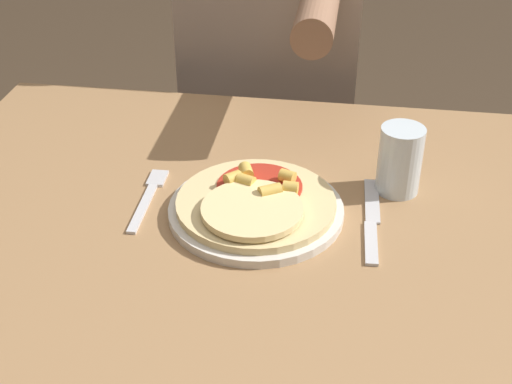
{
  "coord_description": "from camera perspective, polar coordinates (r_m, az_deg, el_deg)",
  "views": [
    {
      "loc": [
        0.09,
        -0.84,
        1.34
      ],
      "look_at": [
        -0.04,
        0.04,
        0.76
      ],
      "focal_mm": 50.0,
      "sensor_mm": 36.0,
      "label": 1
    }
  ],
  "objects": [
    {
      "name": "knife",
      "position": [
        1.08,
        9.23,
        -2.28
      ],
      "size": [
        0.03,
        0.22,
        0.0
      ],
      "color": "silver",
      "rests_on": "dining_table"
    },
    {
      "name": "pizza",
      "position": [
        1.07,
        -0.03,
        -0.83
      ],
      "size": [
        0.24,
        0.24,
        0.04
      ],
      "color": "#E0C689",
      "rests_on": "plate"
    },
    {
      "name": "person_diner",
      "position": [
        1.62,
        1.3,
        10.82
      ],
      "size": [
        0.39,
        0.52,
        1.25
      ],
      "color": "#2D2D38",
      "rests_on": "ground_plane"
    },
    {
      "name": "dining_table",
      "position": [
        1.11,
        1.83,
        -7.36
      ],
      "size": [
        1.2,
        0.88,
        0.72
      ],
      "color": "#9E754C",
      "rests_on": "ground_plane"
    },
    {
      "name": "fork",
      "position": [
        1.13,
        -8.57,
        -0.28
      ],
      "size": [
        0.03,
        0.18,
        0.0
      ],
      "color": "silver",
      "rests_on": "dining_table"
    },
    {
      "name": "drinking_glass",
      "position": [
        1.13,
        11.44,
        2.53
      ],
      "size": [
        0.07,
        0.07,
        0.11
      ],
      "color": "silver",
      "rests_on": "dining_table"
    },
    {
      "name": "plate",
      "position": [
        1.08,
        0.0,
        -1.47
      ],
      "size": [
        0.27,
        0.27,
        0.01
      ],
      "color": "silver",
      "rests_on": "dining_table"
    }
  ]
}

